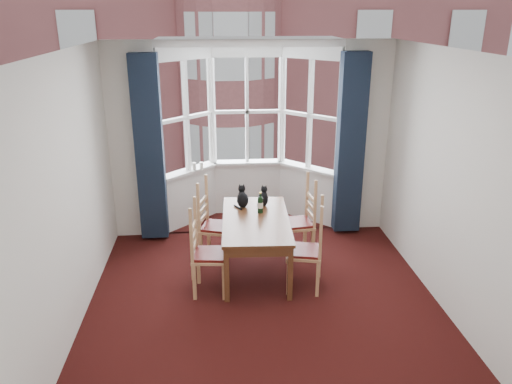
{
  "coord_description": "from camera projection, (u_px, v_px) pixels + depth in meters",
  "views": [
    {
      "loc": [
        -0.5,
        -4.72,
        3.17
      ],
      "look_at": [
        -0.02,
        1.05,
        1.05
      ],
      "focal_mm": 35.0,
      "sensor_mm": 36.0,
      "label": 1
    }
  ],
  "objects": [
    {
      "name": "curtain_left",
      "position": [
        149.0,
        149.0,
        6.91
      ],
      "size": [
        0.38,
        0.22,
        2.6
      ],
      "primitive_type": "cube",
      "color": "#162032",
      "rests_on": "floor"
    },
    {
      "name": "wall_right",
      "position": [
        456.0,
        189.0,
        5.22
      ],
      "size": [
        0.0,
        4.5,
        4.5
      ],
      "primitive_type": "plane",
      "rotation": [
        1.57,
        0.0,
        -1.57
      ],
      "color": "silver",
      "rests_on": "floor"
    },
    {
      "name": "wine_bottle",
      "position": [
        260.0,
        204.0,
        6.37
      ],
      "size": [
        0.07,
        0.07,
        0.28
      ],
      "color": "black",
      "rests_on": "dining_table"
    },
    {
      "name": "chair_left_near",
      "position": [
        202.0,
        256.0,
        5.82
      ],
      "size": [
        0.44,
        0.46,
        0.92
      ],
      "color": "tan",
      "rests_on": "floor"
    },
    {
      "name": "curtain_right",
      "position": [
        350.0,
        145.0,
        7.13
      ],
      "size": [
        0.38,
        0.22,
        2.6
      ],
      "primitive_type": "cube",
      "color": "#162032",
      "rests_on": "floor"
    },
    {
      "name": "tenement_building",
      "position": [
        227.0,
        56.0,
        18.11
      ],
      "size": [
        18.4,
        7.8,
        15.2
      ],
      "color": "#A75756",
      "rests_on": "street"
    },
    {
      "name": "wall_back_pier_right",
      "position": [
        363.0,
        138.0,
        7.3
      ],
      "size": [
        0.7,
        0.12,
        2.8
      ],
      "primitive_type": "cube",
      "color": "silver",
      "rests_on": "floor"
    },
    {
      "name": "bay_window",
      "position": [
        248.0,
        133.0,
        7.64
      ],
      "size": [
        2.76,
        0.94,
        2.8
      ],
      "color": "white",
      "rests_on": "floor"
    },
    {
      "name": "ceiling",
      "position": [
        268.0,
        52.0,
        4.59
      ],
      "size": [
        4.5,
        4.5,
        0.0
      ],
      "primitive_type": "plane",
      "rotation": [
        3.14,
        0.0,
        0.0
      ],
      "color": "white",
      "rests_on": "floor"
    },
    {
      "name": "floor",
      "position": [
        266.0,
        313.0,
        5.55
      ],
      "size": [
        4.5,
        4.5,
        0.0
      ],
      "primitive_type": "plane",
      "color": "black",
      "rests_on": "ground"
    },
    {
      "name": "wall_left",
      "position": [
        65.0,
        201.0,
        4.91
      ],
      "size": [
        0.0,
        4.5,
        4.5
      ],
      "primitive_type": "plane",
      "rotation": [
        1.57,
        0.0,
        1.57
      ],
      "color": "silver",
      "rests_on": "floor"
    },
    {
      "name": "chair_right_far",
      "position": [
        304.0,
        224.0,
        6.69
      ],
      "size": [
        0.44,
        0.46,
        0.92
      ],
      "color": "tan",
      "rests_on": "floor"
    },
    {
      "name": "cat_left",
      "position": [
        243.0,
        198.0,
        6.57
      ],
      "size": [
        0.17,
        0.23,
        0.3
      ],
      "color": "black",
      "rests_on": "dining_table"
    },
    {
      "name": "cat_right",
      "position": [
        263.0,
        198.0,
        6.61
      ],
      "size": [
        0.19,
        0.23,
        0.27
      ],
      "color": "black",
      "rests_on": "dining_table"
    },
    {
      "name": "chair_left_far",
      "position": [
        210.0,
        227.0,
        6.58
      ],
      "size": [
        0.5,
        0.52,
        0.92
      ],
      "color": "tan",
      "rests_on": "floor"
    },
    {
      "name": "candle_short",
      "position": [
        201.0,
        166.0,
        7.63
      ],
      "size": [
        0.06,
        0.06,
        0.11
      ],
      "primitive_type": "cylinder",
      "color": "white",
      "rests_on": "bay_window"
    },
    {
      "name": "wall_back_pier_left",
      "position": [
        134.0,
        143.0,
        7.04
      ],
      "size": [
        0.7,
        0.12,
        2.8
      ],
      "primitive_type": "cube",
      "color": "silver",
      "rests_on": "floor"
    },
    {
      "name": "dining_table",
      "position": [
        256.0,
        224.0,
        6.24
      ],
      "size": [
        0.89,
        1.57,
        0.72
      ],
      "color": "brown",
      "rests_on": "floor"
    },
    {
      "name": "candle_tall",
      "position": [
        194.0,
        166.0,
        7.6
      ],
      "size": [
        0.06,
        0.06,
        0.12
      ],
      "primitive_type": "cylinder",
      "color": "white",
      "rests_on": "bay_window"
    },
    {
      "name": "wall_near",
      "position": [
        306.0,
        326.0,
        2.96
      ],
      "size": [
        4.0,
        0.0,
        4.0
      ],
      "primitive_type": "plane",
      "rotation": [
        -1.57,
        0.0,
        0.0
      ],
      "color": "silver",
      "rests_on": "floor"
    },
    {
      "name": "street",
      "position": [
        222.0,
        139.0,
        37.79
      ],
      "size": [
        80.0,
        80.0,
        0.0
      ],
      "primitive_type": "plane",
      "color": "#333335",
      "rests_on": "ground"
    },
    {
      "name": "chair_right_near",
      "position": [
        312.0,
        253.0,
        5.89
      ],
      "size": [
        0.48,
        0.5,
        0.92
      ],
      "color": "tan",
      "rests_on": "floor"
    }
  ]
}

